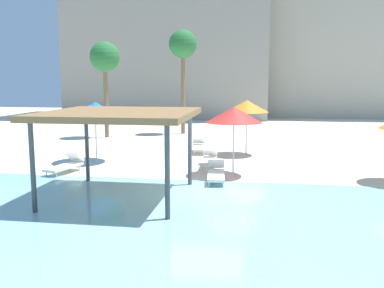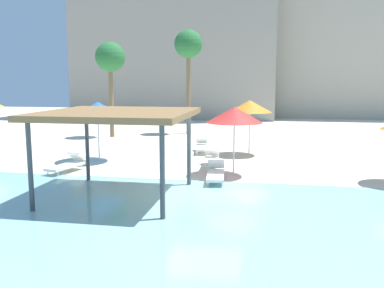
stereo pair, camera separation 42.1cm
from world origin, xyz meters
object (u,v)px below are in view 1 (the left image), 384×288
lounge_chair_4 (209,159)px  palm_tree_2 (105,59)px  shade_pavilion (120,116)px  lounge_chair_2 (66,165)px  beach_umbrella_blue_2 (95,109)px  beach_umbrella_red_5 (234,115)px  lounge_chair_5 (216,173)px  palm_tree_0 (183,47)px  lounge_chair_3 (199,146)px  beach_umbrella_orange_0 (247,106)px

lounge_chair_4 → palm_tree_2: (-7.62, 8.40, 4.66)m
shade_pavilion → lounge_chair_2: 5.11m
beach_umbrella_blue_2 → lounge_chair_2: beach_umbrella_blue_2 is taller
beach_umbrella_red_5 → palm_tree_2: 13.41m
lounge_chair_5 → palm_tree_0: size_ratio=0.28×
shade_pavilion → lounge_chair_5: shade_pavilion is taller
lounge_chair_3 → lounge_chair_4: same height
lounge_chair_2 → beach_umbrella_blue_2: bearing=-174.5°
lounge_chair_4 → palm_tree_0: bearing=-167.6°
shade_pavilion → lounge_chair_2: size_ratio=2.24×
beach_umbrella_red_5 → lounge_chair_4: bearing=127.0°
beach_umbrella_blue_2 → lounge_chair_5: bearing=-27.8°
palm_tree_0 → palm_tree_2: 5.34m
shade_pavilion → beach_umbrella_orange_0: (3.66, 8.48, -0.17)m
shade_pavilion → palm_tree_0: (-0.87, 16.27, 3.32)m
shade_pavilion → lounge_chair_4: (2.18, 5.24, -2.23)m
beach_umbrella_red_5 → lounge_chair_5: 2.41m
beach_umbrella_blue_2 → lounge_chair_2: 3.20m
lounge_chair_5 → lounge_chair_3: bearing=-172.2°
lounge_chair_4 → lounge_chair_2: bearing=-72.4°
lounge_chair_3 → lounge_chair_2: bearing=-47.8°
beach_umbrella_orange_0 → lounge_chair_5: bearing=-99.1°
lounge_chair_2 → lounge_chair_5: 6.06m
beach_umbrella_orange_0 → lounge_chair_3: beach_umbrella_orange_0 is taller
shade_pavilion → lounge_chair_4: bearing=67.4°
beach_umbrella_orange_0 → palm_tree_0: (-4.53, 7.78, 3.49)m
lounge_chair_3 → palm_tree_2: palm_tree_2 is taller
beach_umbrella_red_5 → lounge_chair_3: size_ratio=1.35×
beach_umbrella_blue_2 → lounge_chair_2: (-0.31, -2.45, -2.04)m
lounge_chair_5 → beach_umbrella_orange_0: bearing=165.3°
lounge_chair_3 → lounge_chair_5: 6.33m
beach_umbrella_red_5 → shade_pavilion: bearing=-130.8°
beach_umbrella_blue_2 → lounge_chair_3: 5.68m
lounge_chair_3 → lounge_chair_5: (1.46, -6.16, 0.00)m
beach_umbrella_blue_2 → lounge_chair_3: bearing=36.4°
beach_umbrella_orange_0 → palm_tree_2: 10.77m
shade_pavilion → lounge_chair_2: bearing=136.3°
lounge_chair_2 → lounge_chair_3: size_ratio=1.01×
beach_umbrella_blue_2 → lounge_chair_2: size_ratio=1.36×
shade_pavilion → lounge_chair_4: shade_pavilion is taller
lounge_chair_2 → palm_tree_0: palm_tree_0 is taller
palm_tree_0 → beach_umbrella_blue_2: bearing=-101.4°
shade_pavilion → beach_umbrella_red_5: (3.28, 3.79, -0.22)m
beach_umbrella_blue_2 → beach_umbrella_red_5: (6.28, -1.83, -0.02)m
beach_umbrella_orange_0 → lounge_chair_4: size_ratio=1.40×
lounge_chair_3 → lounge_chair_4: 3.65m
palm_tree_0 → lounge_chair_4: bearing=-74.5°
beach_umbrella_red_5 → palm_tree_2: size_ratio=0.44×
beach_umbrella_red_5 → palm_tree_0: palm_tree_0 is taller
shade_pavilion → palm_tree_2: 14.88m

